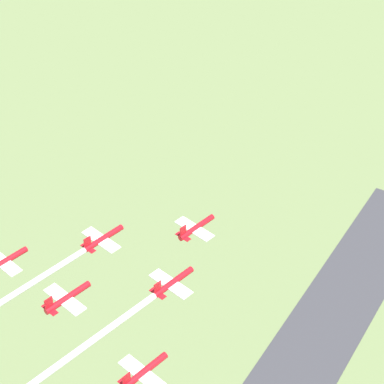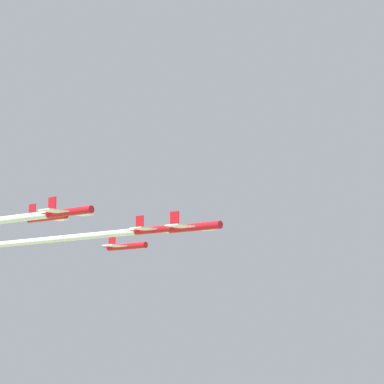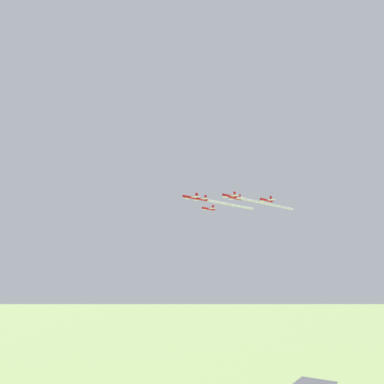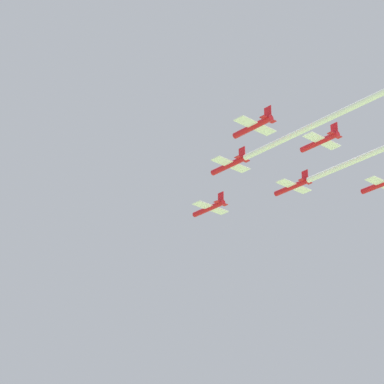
{
  "view_description": "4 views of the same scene",
  "coord_description": "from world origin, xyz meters",
  "px_view_note": "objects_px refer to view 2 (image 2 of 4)",
  "views": [
    {
      "loc": [
        -111.06,
        -114.6,
        226.62
      ],
      "look_at": [
        -52.14,
        -4.97,
        131.53
      ],
      "focal_mm": 70.0,
      "sensor_mm": 36.0,
      "label": 1
    },
    {
      "loc": [
        62.0,
        -80.33,
        110.53
      ],
      "look_at": [
        -57.1,
        -7.68,
        131.6
      ],
      "focal_mm": 85.0,
      "sensor_mm": 36.0,
      "label": 2
    },
    {
      "loc": [
        24.6,
        147.68,
        92.09
      ],
      "look_at": [
        -54.45,
        -10.12,
        128.51
      ],
      "focal_mm": 35.0,
      "sensor_mm": 36.0,
      "label": 3
    },
    {
      "loc": [
        -227.8,
        71.83,
        42.06
      ],
      "look_at": [
        -47.95,
        -7.63,
        131.85
      ],
      "focal_mm": 85.0,
      "sensor_mm": 36.0,
      "label": 4
    }
  ],
  "objects_px": {
    "jet_0": "(193,227)",
    "jet_1": "(155,229)",
    "jet_4": "(46,217)",
    "jet_3": "(125,246)",
    "jet_2": "(68,212)"
  },
  "relations": [
    {
      "from": "jet_0",
      "to": "jet_1",
      "type": "relative_size",
      "value": 1.0
    },
    {
      "from": "jet_1",
      "to": "jet_2",
      "type": "bearing_deg",
      "value": 0.0
    },
    {
      "from": "jet_1",
      "to": "jet_4",
      "type": "bearing_deg",
      "value": -59.53
    },
    {
      "from": "jet_0",
      "to": "jet_3",
      "type": "relative_size",
      "value": 1.0
    },
    {
      "from": "jet_3",
      "to": "jet_2",
      "type": "bearing_deg",
      "value": 29.54
    },
    {
      "from": "jet_2",
      "to": "jet_0",
      "type": "bearing_deg",
      "value": 120.47
    },
    {
      "from": "jet_0",
      "to": "jet_4",
      "type": "distance_m",
      "value": 34.11
    },
    {
      "from": "jet_0",
      "to": "jet_3",
      "type": "distance_m",
      "value": 39.29
    },
    {
      "from": "jet_1",
      "to": "jet_2",
      "type": "distance_m",
      "value": 19.95
    },
    {
      "from": "jet_1",
      "to": "jet_2",
      "type": "height_order",
      "value": "jet_2"
    },
    {
      "from": "jet_2",
      "to": "jet_3",
      "type": "height_order",
      "value": "jet_2"
    },
    {
      "from": "jet_0",
      "to": "jet_1",
      "type": "bearing_deg",
      "value": -120.47
    },
    {
      "from": "jet_1",
      "to": "jet_3",
      "type": "distance_m",
      "value": 19.68
    },
    {
      "from": "jet_0",
      "to": "jet_1",
      "type": "height_order",
      "value": "jet_1"
    },
    {
      "from": "jet_2",
      "to": "jet_3",
      "type": "relative_size",
      "value": 1.0
    }
  ]
}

